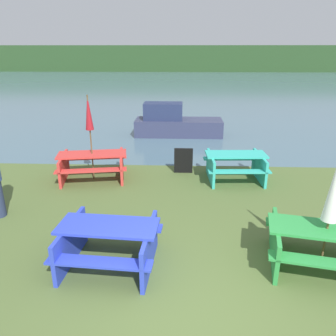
{
  "coord_description": "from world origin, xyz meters",
  "views": [
    {
      "loc": [
        -0.1,
        -3.58,
        3.51
      ],
      "look_at": [
        -0.38,
        3.69,
        0.85
      ],
      "focal_mm": 35.0,
      "sensor_mm": 36.0,
      "label": 1
    }
  ],
  "objects_px": {
    "picnic_table_blue": "(109,241)",
    "picnic_table_teal": "(235,164)",
    "signboard": "(183,161)",
    "umbrella_white": "(335,186)",
    "boat": "(175,123)",
    "umbrella_crimson": "(89,114)",
    "picnic_table_green": "(324,243)",
    "picnic_table_red": "(93,163)"
  },
  "relations": [
    {
      "from": "picnic_table_blue",
      "to": "picnic_table_teal",
      "type": "relative_size",
      "value": 1.02
    },
    {
      "from": "signboard",
      "to": "umbrella_white",
      "type": "bearing_deg",
      "value": -62.4
    },
    {
      "from": "boat",
      "to": "picnic_table_teal",
      "type": "bearing_deg",
      "value": -70.16
    },
    {
      "from": "umbrella_crimson",
      "to": "boat",
      "type": "relative_size",
      "value": 0.64
    },
    {
      "from": "umbrella_crimson",
      "to": "umbrella_white",
      "type": "height_order",
      "value": "umbrella_crimson"
    },
    {
      "from": "umbrella_crimson",
      "to": "signboard",
      "type": "bearing_deg",
      "value": 12.49
    },
    {
      "from": "umbrella_crimson",
      "to": "boat",
      "type": "height_order",
      "value": "umbrella_crimson"
    },
    {
      "from": "picnic_table_blue",
      "to": "umbrella_white",
      "type": "xyz_separation_m",
      "value": [
        3.6,
        0.07,
        1.04
      ]
    },
    {
      "from": "picnic_table_blue",
      "to": "signboard",
      "type": "distance_m",
      "value": 4.69
    },
    {
      "from": "umbrella_crimson",
      "to": "boat",
      "type": "xyz_separation_m",
      "value": [
        2.24,
        5.1,
        -1.35
      ]
    },
    {
      "from": "picnic_table_green",
      "to": "boat",
      "type": "distance_m",
      "value": 9.35
    },
    {
      "from": "picnic_table_red",
      "to": "picnic_table_teal",
      "type": "xyz_separation_m",
      "value": [
        4.02,
        0.06,
        0.0
      ]
    },
    {
      "from": "boat",
      "to": "signboard",
      "type": "relative_size",
      "value": 4.91
    },
    {
      "from": "umbrella_crimson",
      "to": "umbrella_white",
      "type": "relative_size",
      "value": 1.11
    },
    {
      "from": "picnic_table_blue",
      "to": "signboard",
      "type": "bearing_deg",
      "value": 74.19
    },
    {
      "from": "boat",
      "to": "umbrella_crimson",
      "type": "bearing_deg",
      "value": -113.38
    },
    {
      "from": "picnic_table_green",
      "to": "picnic_table_blue",
      "type": "bearing_deg",
      "value": -178.86
    },
    {
      "from": "picnic_table_red",
      "to": "boat",
      "type": "xyz_separation_m",
      "value": [
        2.24,
        5.1,
        0.04
      ]
    },
    {
      "from": "umbrella_crimson",
      "to": "umbrella_white",
      "type": "xyz_separation_m",
      "value": [
        4.89,
        -3.87,
        -0.35
      ]
    },
    {
      "from": "umbrella_white",
      "to": "picnic_table_red",
      "type": "bearing_deg",
      "value": 141.64
    },
    {
      "from": "signboard",
      "to": "picnic_table_teal",
      "type": "bearing_deg",
      "value": -19.27
    },
    {
      "from": "picnic_table_red",
      "to": "signboard",
      "type": "height_order",
      "value": "signboard"
    },
    {
      "from": "picnic_table_blue",
      "to": "umbrella_white",
      "type": "distance_m",
      "value": 3.75
    },
    {
      "from": "umbrella_crimson",
      "to": "picnic_table_red",
      "type": "bearing_deg",
      "value": 180.0
    },
    {
      "from": "boat",
      "to": "signboard",
      "type": "xyz_separation_m",
      "value": [
        0.33,
        -4.53,
        -0.13
      ]
    },
    {
      "from": "picnic_table_red",
      "to": "boat",
      "type": "bearing_deg",
      "value": 66.29
    },
    {
      "from": "picnic_table_teal",
      "to": "picnic_table_red",
      "type": "bearing_deg",
      "value": -179.11
    },
    {
      "from": "picnic_table_green",
      "to": "picnic_table_teal",
      "type": "distance_m",
      "value": 4.03
    },
    {
      "from": "picnic_table_teal",
      "to": "umbrella_white",
      "type": "relative_size",
      "value": 0.8
    },
    {
      "from": "picnic_table_red",
      "to": "umbrella_crimson",
      "type": "height_order",
      "value": "umbrella_crimson"
    },
    {
      "from": "picnic_table_red",
      "to": "umbrella_white",
      "type": "xyz_separation_m",
      "value": [
        4.89,
        -3.87,
        1.04
      ]
    },
    {
      "from": "picnic_table_blue",
      "to": "umbrella_crimson",
      "type": "xyz_separation_m",
      "value": [
        -1.29,
        3.95,
        1.39
      ]
    },
    {
      "from": "picnic_table_red",
      "to": "picnic_table_teal",
      "type": "bearing_deg",
      "value": 0.89
    },
    {
      "from": "boat",
      "to": "signboard",
      "type": "distance_m",
      "value": 4.54
    },
    {
      "from": "picnic_table_teal",
      "to": "umbrella_white",
      "type": "height_order",
      "value": "umbrella_white"
    },
    {
      "from": "picnic_table_green",
      "to": "umbrella_crimson",
      "type": "height_order",
      "value": "umbrella_crimson"
    },
    {
      "from": "picnic_table_teal",
      "to": "umbrella_white",
      "type": "bearing_deg",
      "value": -77.49
    },
    {
      "from": "boat",
      "to": "umbrella_white",
      "type": "bearing_deg",
      "value": -73.17
    },
    {
      "from": "picnic_table_teal",
      "to": "boat",
      "type": "height_order",
      "value": "boat"
    },
    {
      "from": "picnic_table_green",
      "to": "boat",
      "type": "xyz_separation_m",
      "value": [
        -2.66,
        8.97,
        0.05
      ]
    },
    {
      "from": "picnic_table_green",
      "to": "picnic_table_red",
      "type": "xyz_separation_m",
      "value": [
        -4.89,
        3.87,
        0.0
      ]
    },
    {
      "from": "picnic_table_green",
      "to": "umbrella_white",
      "type": "relative_size",
      "value": 0.97
    }
  ]
}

